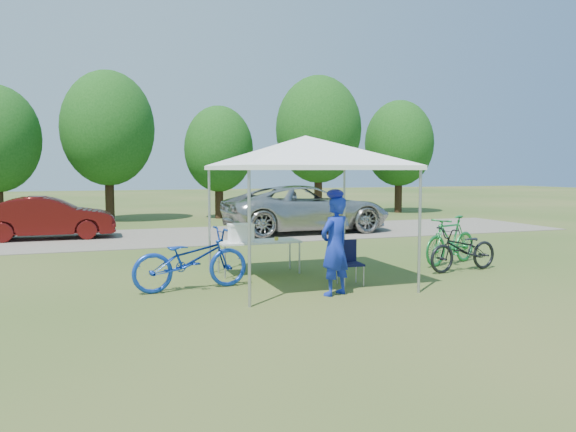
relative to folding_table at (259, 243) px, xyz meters
name	(u,v)px	position (x,y,z in m)	size (l,w,h in m)	color
ground	(305,282)	(0.57, -1.13, -0.63)	(100.00, 100.00, 0.00)	#2D5119
gravel_strip	(215,235)	(0.57, 6.87, -0.62)	(24.00, 5.00, 0.02)	gray
canopy	(306,140)	(0.57, -1.13, 2.02)	(4.53, 4.53, 3.00)	#A5A5AA
treeline	(176,135)	(0.27, 12.91, 2.91)	(24.89, 4.28, 6.30)	#382314
folding_table	(259,243)	(0.00, 0.00, 0.00)	(1.63, 0.68, 0.67)	white
folding_chair	(348,259)	(1.25, -1.57, -0.15)	(0.44, 0.46, 0.81)	black
cooler	(241,233)	(-0.37, 0.00, 0.22)	(0.49, 0.33, 0.36)	white
ice_cream_cup	(276,239)	(0.36, -0.05, 0.07)	(0.08, 0.08, 0.06)	gold
cyclist	(335,246)	(0.64, -2.31, 0.21)	(0.61, 0.40, 1.67)	#152AB1
bike_blue	(191,259)	(-1.56, -1.09, -0.09)	(0.72, 2.06, 1.08)	#1338A8
bike_green	(451,240)	(4.35, -0.35, -0.09)	(0.51, 1.79, 1.08)	#1C8038
bike_dark	(464,249)	(4.08, -1.17, -0.17)	(0.61, 1.76, 0.92)	black
minivan	(307,209)	(3.66, 6.65, 0.17)	(2.59, 5.62, 1.56)	#B7B6B1
sedan	(48,218)	(-4.40, 7.48, 0.03)	(1.35, 3.88, 1.28)	#520F0D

